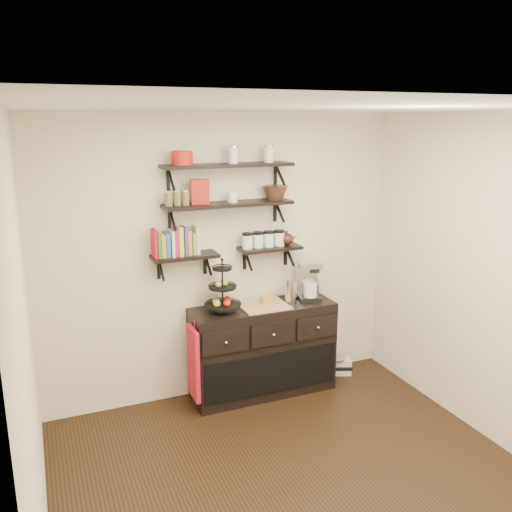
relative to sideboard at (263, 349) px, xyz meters
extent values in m
plane|color=black|center=(-0.30, -1.51, -0.45)|extent=(3.50, 3.50, 0.00)
cube|color=white|center=(-0.30, -1.51, 2.25)|extent=(3.50, 3.50, 0.02)
cube|color=beige|center=(-0.30, 0.24, 0.90)|extent=(3.50, 0.02, 2.70)
cube|color=beige|center=(-2.05, -1.51, 0.90)|extent=(0.02, 3.50, 2.70)
cube|color=beige|center=(1.45, -1.51, 0.90)|extent=(0.02, 3.50, 2.70)
cube|color=black|center=(-0.30, 0.10, 1.78)|extent=(1.20, 0.27, 0.03)
cube|color=black|center=(-0.82, 0.22, 1.67)|extent=(0.02, 0.03, 0.20)
cube|color=black|center=(0.22, 0.22, 1.67)|extent=(0.02, 0.03, 0.20)
cube|color=black|center=(-0.30, 0.10, 1.43)|extent=(1.20, 0.27, 0.03)
cube|color=black|center=(-0.82, 0.22, 1.32)|extent=(0.02, 0.03, 0.20)
cube|color=black|center=(0.22, 0.22, 1.32)|extent=(0.02, 0.03, 0.20)
cube|color=black|center=(-0.72, 0.11, 0.98)|extent=(0.60, 0.25, 0.03)
cube|color=black|center=(-0.94, 0.22, 0.87)|extent=(0.02, 0.03, 0.20)
cube|color=black|center=(-0.50, 0.22, 0.87)|extent=(0.03, 0.03, 0.20)
cube|color=black|center=(0.12, 0.11, 0.98)|extent=(0.60, 0.25, 0.03)
cube|color=black|center=(-0.10, 0.22, 0.87)|extent=(0.03, 0.03, 0.20)
cube|color=black|center=(0.34, 0.22, 0.87)|extent=(0.02, 0.03, 0.20)
cube|color=#AD0F21|center=(-0.98, 0.12, 1.10)|extent=(0.02, 0.15, 0.20)
cube|color=#257135|center=(-0.95, 0.12, 1.12)|extent=(0.03, 0.15, 0.24)
cube|color=orange|center=(-0.91, 0.12, 1.10)|extent=(0.04, 0.15, 0.21)
cube|color=#176A90|center=(-0.87, 0.12, 1.12)|extent=(0.03, 0.15, 0.25)
cube|color=beige|center=(-0.84, 0.12, 1.11)|extent=(0.03, 0.15, 0.22)
cube|color=#942046|center=(-0.80, 0.12, 1.13)|extent=(0.04, 0.15, 0.26)
cube|color=yellow|center=(-0.76, 0.12, 1.11)|extent=(0.03, 0.15, 0.23)
cube|color=#3737A0|center=(-0.72, 0.12, 1.10)|extent=(0.03, 0.15, 0.20)
cube|color=#C36C32|center=(-0.68, 0.12, 1.12)|extent=(0.04, 0.15, 0.24)
cube|color=#55A764|center=(-0.64, 0.12, 1.10)|extent=(0.03, 0.15, 0.21)
cube|color=#CAB890|center=(-0.61, 0.12, 1.12)|extent=(0.03, 0.15, 0.25)
cylinder|color=silver|center=(-0.11, 0.12, 1.06)|extent=(0.10, 0.10, 0.13)
cylinder|color=silver|center=(0.00, 0.12, 1.06)|extent=(0.10, 0.10, 0.13)
cylinder|color=silver|center=(0.11, 0.12, 1.06)|extent=(0.10, 0.10, 0.13)
cylinder|color=silver|center=(0.22, 0.12, 1.06)|extent=(0.10, 0.10, 0.13)
cube|color=black|center=(0.00, 0.00, 0.00)|extent=(1.40, 0.45, 0.90)
cube|color=tan|center=(0.00, 0.00, 0.46)|extent=(0.45, 0.41, 0.02)
sphere|color=gold|center=(-0.47, -0.25, 0.25)|extent=(0.04, 0.04, 0.04)
sphere|color=gold|center=(0.00, -0.25, 0.25)|extent=(0.04, 0.04, 0.04)
sphere|color=gold|center=(0.47, -0.25, 0.25)|extent=(0.04, 0.04, 0.04)
cylinder|color=black|center=(-0.41, 0.00, 0.69)|extent=(0.02, 0.02, 0.49)
cylinder|color=black|center=(-0.41, 0.00, 0.51)|extent=(0.33, 0.33, 0.01)
cylinder|color=black|center=(-0.41, 0.00, 0.68)|extent=(0.25, 0.25, 0.02)
cylinder|color=black|center=(-0.41, 0.00, 0.86)|extent=(0.18, 0.18, 0.02)
sphere|color=#B21914|center=(-0.35, 0.04, 0.55)|extent=(0.07, 0.07, 0.07)
sphere|color=gold|center=(-0.44, 0.00, 0.72)|extent=(0.06, 0.06, 0.06)
cube|color=#B07928|center=(0.03, 0.00, 0.50)|extent=(0.08, 0.08, 0.08)
cube|color=black|center=(0.50, 0.00, 0.47)|extent=(0.26, 0.24, 0.04)
cube|color=silver|center=(0.50, 0.07, 0.63)|extent=(0.22, 0.13, 0.33)
cube|color=silver|center=(0.50, 0.00, 0.80)|extent=(0.26, 0.24, 0.07)
cylinder|color=silver|center=(0.50, -0.02, 0.55)|extent=(0.17, 0.17, 0.12)
cylinder|color=silver|center=(0.29, -0.02, 0.56)|extent=(0.11, 0.11, 0.22)
cube|color=#A71226|center=(-0.73, -0.10, 0.03)|extent=(0.04, 0.29, 0.68)
cube|color=silver|center=(0.88, 0.07, -0.37)|extent=(0.35, 0.26, 0.17)
cylinder|color=silver|center=(0.88, 0.07, -0.28)|extent=(0.27, 0.27, 0.02)
cube|color=black|center=(0.88, -0.01, -0.37)|extent=(0.25, 0.11, 0.04)
cube|color=#AE1F13|center=(-0.57, 0.10, 1.56)|extent=(0.17, 0.08, 0.22)
cylinder|color=white|center=(-0.26, 0.10, 1.50)|extent=(0.09, 0.09, 0.10)
cylinder|color=#AE1F13|center=(-0.72, 0.10, 1.86)|extent=(0.18, 0.18, 0.12)
camera|label=1|loc=(-1.95, -4.50, 2.18)|focal=38.00mm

